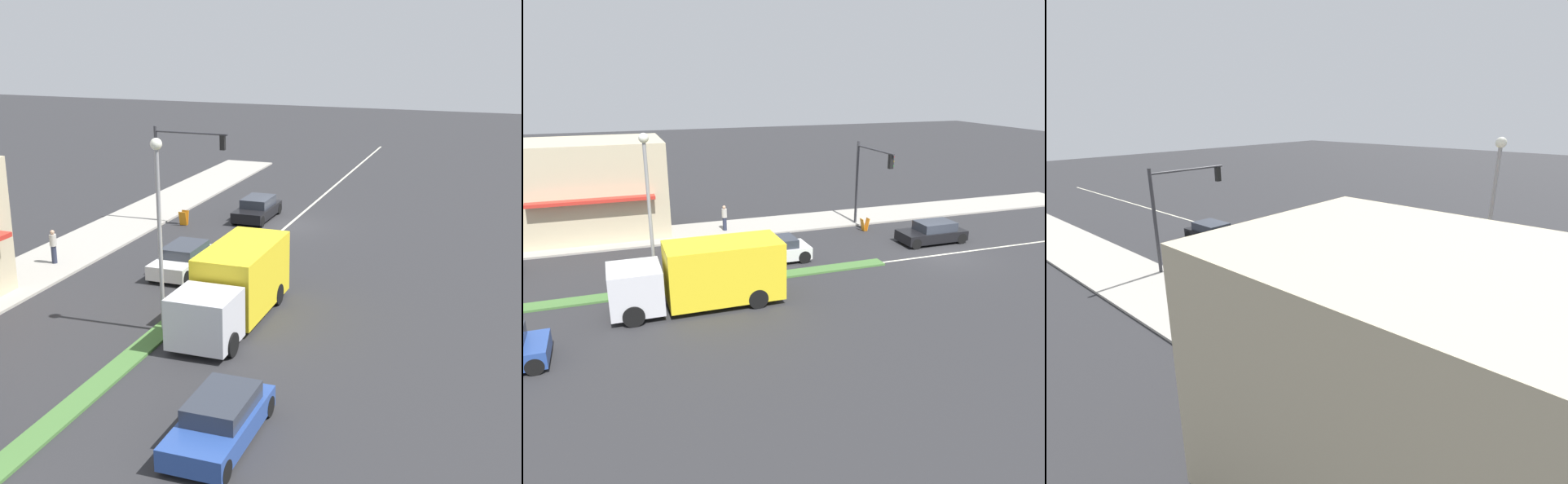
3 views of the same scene
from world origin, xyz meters
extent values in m
plane|color=#2B2B2D|center=(0.00, 18.00, 0.00)|extent=(160.00, 160.00, 0.00)
cube|color=beige|center=(0.00, 0.00, 0.00)|extent=(0.16, 60.00, 0.01)
cylinder|color=#333338|center=(7.55, 1.76, 2.92)|extent=(0.18, 0.18, 5.60)
cylinder|color=#333338|center=(5.30, 1.76, 5.42)|extent=(4.50, 0.12, 0.12)
cube|color=black|center=(3.35, 1.76, 4.97)|extent=(0.28, 0.24, 0.84)
sphere|color=red|center=(3.35, 1.63, 5.24)|extent=(0.18, 0.18, 0.18)
sphere|color=gold|center=(3.35, 1.63, 4.97)|extent=(0.18, 0.18, 0.18)
sphere|color=green|center=(3.35, 1.63, 4.70)|extent=(0.18, 0.18, 0.18)
cylinder|color=gray|center=(0.00, 16.15, 3.60)|extent=(0.16, 0.16, 7.00)
sphere|color=silver|center=(0.00, 16.15, 7.25)|extent=(0.44, 0.44, 0.44)
cylinder|color=#282D42|center=(8.62, 10.80, 0.56)|extent=(0.26, 0.26, 0.88)
cylinder|color=#B7B2A8|center=(8.62, 10.80, 1.29)|extent=(0.34, 0.34, 0.58)
sphere|color=tan|center=(8.62, 10.80, 1.69)|extent=(0.22, 0.22, 0.22)
cube|color=orange|center=(5.81, 1.79, 0.43)|extent=(0.45, 0.21, 0.84)
cube|color=orange|center=(5.81, 2.11, 0.43)|extent=(0.45, 0.21, 0.84)
cube|color=silver|center=(-2.20, 17.16, 1.22)|extent=(2.28, 2.20, 1.90)
cube|color=yellow|center=(-2.20, 13.31, 1.57)|extent=(2.40, 5.10, 2.60)
cylinder|color=black|center=(-3.28, 17.36, 0.45)|extent=(0.28, 0.90, 0.90)
cylinder|color=black|center=(-1.12, 17.36, 0.45)|extent=(0.28, 0.90, 0.90)
cylinder|color=black|center=(-3.28, 12.06, 0.45)|extent=(0.28, 0.90, 0.90)
cylinder|color=black|center=(-1.12, 12.06, 0.45)|extent=(0.28, 0.90, 0.90)
cube|color=#284793|center=(-5.00, 22.57, 0.50)|extent=(1.89, 4.36, 0.65)
cube|color=#2D333D|center=(-5.00, 22.35, 1.09)|extent=(1.61, 2.40, 0.52)
cylinder|color=black|center=(-5.85, 24.33, 0.32)|extent=(0.22, 0.65, 0.65)
cylinder|color=black|center=(-4.15, 24.33, 0.32)|extent=(0.22, 0.65, 0.65)
cylinder|color=black|center=(-5.85, 20.81, 0.32)|extent=(0.22, 0.65, 0.65)
cylinder|color=black|center=(-4.15, 20.81, 0.32)|extent=(0.22, 0.65, 0.65)
cube|color=silver|center=(2.20, 9.66, 0.52)|extent=(1.86, 4.19, 0.66)
cube|color=#2D333D|center=(2.20, 9.45, 1.09)|extent=(1.58, 2.30, 0.48)
cylinder|color=black|center=(1.37, 11.29, 0.35)|extent=(0.22, 0.71, 0.71)
cylinder|color=black|center=(3.03, 11.29, 0.35)|extent=(0.22, 0.71, 0.71)
cylinder|color=black|center=(1.37, 8.02, 0.35)|extent=(0.22, 0.71, 0.71)
cylinder|color=black|center=(3.03, 8.02, 0.35)|extent=(0.22, 0.71, 0.71)
cube|color=black|center=(2.20, -0.74, 0.48)|extent=(1.86, 4.10, 0.60)
cube|color=#2D333D|center=(2.20, -0.94, 1.05)|extent=(1.58, 2.25, 0.54)
cylinder|color=black|center=(1.37, 0.88, 0.33)|extent=(0.22, 0.66, 0.66)
cylinder|color=black|center=(3.03, 0.88, 0.33)|extent=(0.22, 0.66, 0.66)
cylinder|color=black|center=(1.37, -2.36, 0.33)|extent=(0.22, 0.66, 0.66)
cylinder|color=black|center=(3.03, -2.36, 0.33)|extent=(0.22, 0.66, 0.66)
camera|label=1|loc=(-12.11, 39.28, 11.40)|focal=50.00mm
camera|label=2|loc=(-23.06, 17.80, 9.74)|focal=35.00mm
camera|label=3|loc=(17.82, 21.30, 8.44)|focal=28.00mm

